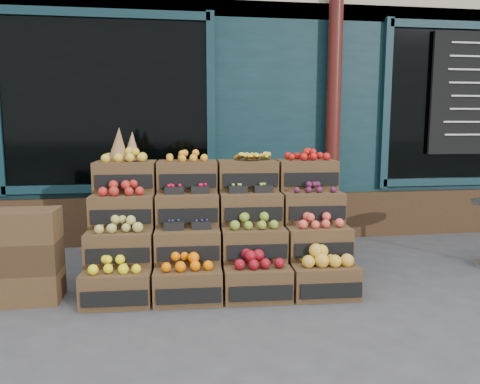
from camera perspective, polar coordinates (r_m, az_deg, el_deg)
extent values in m
plane|color=#3F3F42|center=(4.10, 4.33, -13.20)|extent=(60.00, 60.00, 0.00)
cube|color=#0C252B|center=(9.00, -3.07, 14.02)|extent=(12.00, 6.00, 4.80)
cube|color=#0C252B|center=(6.03, -0.30, 8.29)|extent=(12.00, 0.12, 3.00)
cube|color=#372516|center=(6.08, -0.20, -3.10)|extent=(12.00, 0.18, 0.60)
cube|color=black|center=(5.95, -15.90, 10.38)|extent=(2.40, 0.06, 2.00)
cube|color=black|center=(7.16, 26.41, 9.44)|extent=(2.40, 0.06, 2.00)
cylinder|color=#451410|center=(6.13, 11.30, 9.06)|extent=(0.18, 0.18, 3.20)
cube|color=black|center=(7.11, 26.86, 10.64)|extent=(1.30, 0.04, 1.60)
cube|color=#4A331D|center=(4.15, -14.73, -11.08)|extent=(0.59, 0.42, 0.29)
cube|color=black|center=(3.97, -15.20, -12.47)|extent=(0.53, 0.04, 0.13)
cube|color=yellow|center=(4.10, -14.83, -8.58)|extent=(0.47, 0.32, 0.09)
cube|color=#4A331D|center=(4.10, -6.35, -11.09)|extent=(0.59, 0.42, 0.29)
cube|color=black|center=(3.91, -6.38, -12.51)|extent=(0.53, 0.04, 0.13)
cube|color=#FE6E00|center=(4.04, -6.40, -8.50)|extent=(0.47, 0.32, 0.10)
cube|color=#4A331D|center=(4.14, 2.05, -10.88)|extent=(0.59, 0.42, 0.29)
cube|color=black|center=(3.95, 2.48, -12.27)|extent=(0.53, 0.04, 0.13)
cube|color=maroon|center=(4.08, 2.07, -8.26)|extent=(0.47, 0.32, 0.11)
cube|color=#4A331D|center=(4.26, 10.14, -10.45)|extent=(0.59, 0.42, 0.29)
cube|color=black|center=(4.07, 10.95, -11.77)|extent=(0.53, 0.04, 0.13)
cube|color=gold|center=(4.19, 10.21, -7.74)|extent=(0.47, 0.32, 0.13)
cube|color=#4A331D|center=(4.30, -14.38, -6.41)|extent=(0.59, 0.42, 0.29)
cube|color=black|center=(4.11, -14.80, -7.54)|extent=(0.53, 0.04, 0.13)
cube|color=#ADA24C|center=(4.26, -14.47, -3.92)|extent=(0.47, 0.32, 0.10)
cube|color=#4A331D|center=(4.25, -6.39, -6.37)|extent=(0.59, 0.42, 0.29)
cube|color=black|center=(4.05, -6.41, -7.52)|extent=(0.53, 0.04, 0.13)
cube|color=#26264F|center=(4.21, -6.42, -4.27)|extent=(0.47, 0.32, 0.03)
cube|color=#4A331D|center=(4.28, 1.63, -6.20)|extent=(0.59, 0.42, 0.29)
cube|color=black|center=(4.09, 2.01, -7.33)|extent=(0.53, 0.04, 0.13)
cube|color=olive|center=(4.24, 1.64, -3.70)|extent=(0.47, 0.32, 0.10)
cube|color=#4A331D|center=(4.40, 9.37, -5.93)|extent=(0.59, 0.42, 0.29)
cube|color=black|center=(4.21, 10.11, -7.00)|extent=(0.53, 0.04, 0.13)
cube|color=#E24A3A|center=(4.36, 9.43, -3.52)|extent=(0.47, 0.32, 0.09)
cube|color=#4A331D|center=(4.47, -14.05, -2.08)|extent=(0.59, 0.42, 0.29)
cube|color=black|center=(4.27, -14.44, -2.97)|extent=(0.53, 0.04, 0.13)
cube|color=#AF211B|center=(4.44, -14.14, 0.35)|extent=(0.47, 0.32, 0.10)
cube|color=#4A331D|center=(4.43, -6.42, -1.99)|extent=(0.59, 0.42, 0.29)
cube|color=black|center=(4.22, -6.44, -2.88)|extent=(0.53, 0.04, 0.13)
cube|color=#B40724|center=(4.40, -6.45, 0.09)|extent=(0.47, 0.32, 0.04)
cube|color=#4A331D|center=(4.46, 1.24, -1.87)|extent=(0.59, 0.42, 0.29)
cube|color=black|center=(4.26, 1.59, -2.74)|extent=(0.53, 0.04, 0.13)
cube|color=#85AA3D|center=(4.43, 1.25, 0.17)|extent=(0.47, 0.32, 0.03)
cube|color=#4A331D|center=(4.57, 8.66, -1.71)|extent=(0.59, 0.42, 0.29)
cube|color=black|center=(4.37, 9.34, -2.56)|extent=(0.53, 0.04, 0.13)
cube|color=#46152F|center=(4.54, 8.71, 0.52)|extent=(0.47, 0.32, 0.07)
cube|color=#4A331D|center=(4.67, -13.76, 1.91)|extent=(0.59, 0.42, 0.29)
cube|color=black|center=(4.46, -14.11, 1.24)|extent=(0.53, 0.04, 0.13)
cube|color=gold|center=(4.65, -13.84, 4.25)|extent=(0.47, 0.32, 0.10)
cube|color=#4A331D|center=(4.62, -6.45, 2.03)|extent=(0.59, 0.42, 0.29)
cube|color=black|center=(4.42, -6.47, 1.37)|extent=(0.53, 0.04, 0.13)
cube|color=orange|center=(4.61, -6.48, 4.28)|extent=(0.47, 0.32, 0.08)
cube|color=#4A331D|center=(4.66, 0.89, 2.13)|extent=(0.59, 0.42, 0.29)
cube|color=black|center=(4.45, 1.21, 1.47)|extent=(0.53, 0.04, 0.13)
cube|color=gold|center=(4.64, 0.90, 4.42)|extent=(0.47, 0.32, 0.09)
cube|color=#4A331D|center=(4.76, 8.02, 2.18)|extent=(0.59, 0.42, 0.29)
cube|color=black|center=(4.56, 8.64, 1.54)|extent=(0.53, 0.04, 0.13)
cube|color=#B71411|center=(4.74, 8.06, 4.41)|extent=(0.47, 0.32, 0.08)
cube|color=#372516|center=(4.34, -2.34, -9.96)|extent=(2.37, 0.51, 0.29)
cube|color=#372516|center=(4.53, -2.54, -7.28)|extent=(2.37, 0.51, 0.57)
cube|color=#372516|center=(4.73, -2.72, -4.83)|extent=(2.37, 0.51, 0.86)
cone|color=olive|center=(4.65, -14.57, 5.66)|extent=(0.20, 0.20, 0.33)
cone|color=olive|center=(4.69, -13.02, 5.46)|extent=(0.18, 0.18, 0.29)
cube|color=#4A331D|center=(4.45, -24.28, -10.39)|extent=(0.53, 0.37, 0.26)
cube|color=#372516|center=(4.37, -24.49, -7.10)|extent=(0.53, 0.37, 0.26)
cube|color=#4A331D|center=(4.31, -24.70, -3.71)|extent=(0.53, 0.37, 0.26)
imported|color=#1D6622|center=(6.62, -18.58, 3.39)|extent=(0.74, 0.50, 1.97)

